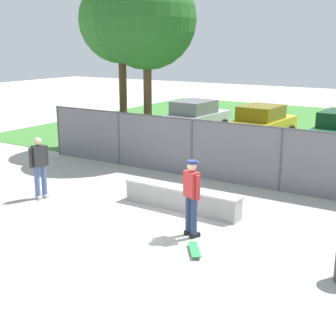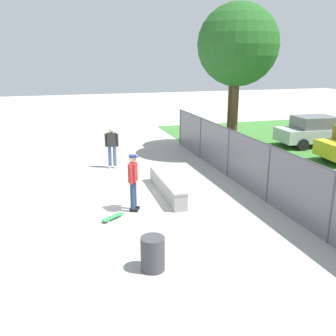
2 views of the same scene
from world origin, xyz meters
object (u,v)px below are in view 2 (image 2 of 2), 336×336
(trash_bin, at_px, (153,254))
(skateboard, at_px, (113,217))
(car_silver, at_px, (315,131))
(tree_near_left, at_px, (233,46))
(tree_near_right, at_px, (238,45))
(concrete_ledge, at_px, (167,186))
(skateboarder, at_px, (133,180))
(bystander, at_px, (112,146))

(trash_bin, bearing_deg, skateboard, -171.82)
(car_silver, bearing_deg, skateboard, -61.04)
(tree_near_left, relative_size, trash_bin, 8.67)
(tree_near_left, distance_m, tree_near_right, 1.75)
(concrete_ledge, height_order, tree_near_right, tree_near_right)
(concrete_ledge, bearing_deg, car_silver, 117.08)
(concrete_ledge, bearing_deg, skateboard, -53.29)
(tree_near_left, height_order, trash_bin, tree_near_left)
(skateboarder, height_order, bystander, skateboarder)
(skateboarder, xyz_separation_m, tree_near_left, (-7.09, 6.71, 4.25))
(skateboarder, bearing_deg, concrete_ledge, 128.02)
(tree_near_left, xyz_separation_m, trash_bin, (10.73, -7.02, -4.88))
(skateboarder, xyz_separation_m, bystander, (-5.11, 0.11, -0.02))
(car_silver, bearing_deg, trash_bin, -49.99)
(tree_near_left, bearing_deg, bystander, -73.29)
(skateboarder, height_order, tree_near_right, tree_near_right)
(concrete_ledge, xyz_separation_m, trash_bin, (4.76, -1.75, 0.09))
(concrete_ledge, xyz_separation_m, tree_near_left, (-5.96, 5.27, 4.96))
(skateboarder, height_order, car_silver, skateboarder)
(skateboarder, bearing_deg, car_silver, 118.60)
(bystander, bearing_deg, car_silver, 95.77)
(skateboard, height_order, trash_bin, trash_bin)
(tree_near_right, xyz_separation_m, bystander, (0.33, -6.03, -4.26))
(concrete_ledge, height_order, bystander, bystander)
(skateboarder, relative_size, trash_bin, 2.27)
(skateboarder, bearing_deg, tree_near_right, 131.57)
(skateboard, height_order, tree_near_left, tree_near_left)
(trash_bin, bearing_deg, car_silver, 130.01)
(skateboard, distance_m, car_silver, 14.00)
(car_silver, bearing_deg, bystander, -84.23)
(car_silver, relative_size, trash_bin, 5.30)
(tree_near_right, height_order, car_silver, tree_near_right)
(concrete_ledge, distance_m, skateboarder, 1.97)
(skateboard, relative_size, trash_bin, 0.94)
(skateboarder, distance_m, car_silver, 13.07)
(skateboarder, bearing_deg, tree_near_left, 136.57)
(car_silver, bearing_deg, tree_near_left, -99.96)
(concrete_ledge, bearing_deg, tree_near_left, 138.53)
(skateboard, xyz_separation_m, tree_near_left, (-7.60, 7.47, 5.21))
(skateboard, distance_m, tree_near_left, 11.86)
(tree_near_right, xyz_separation_m, trash_bin, (9.07, -6.44, -4.86))
(skateboard, bearing_deg, bystander, 171.28)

